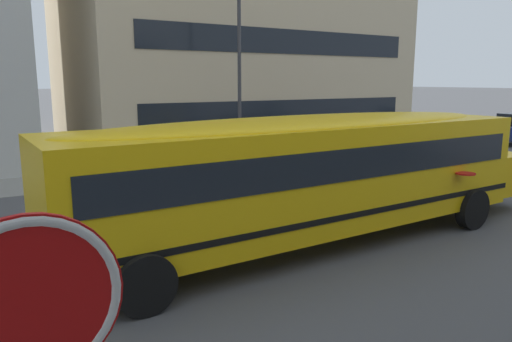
# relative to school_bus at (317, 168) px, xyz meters

# --- Properties ---
(ground_plane) EXTENTS (400.00, 400.00, 0.00)m
(ground_plane) POSITION_rel_school_bus_xyz_m (0.23, 1.44, -1.60)
(ground_plane) COLOR #4C4C4F
(sidewalk_far) EXTENTS (120.00, 3.00, 0.01)m
(sidewalk_far) POSITION_rel_school_bus_xyz_m (0.23, 9.46, -1.59)
(sidewalk_far) COLOR gray
(sidewalk_far) RESTS_ON ground_plane
(lane_centreline) EXTENTS (110.00, 0.16, 0.01)m
(lane_centreline) POSITION_rel_school_bus_xyz_m (0.23, 1.44, -1.59)
(lane_centreline) COLOR silver
(lane_centreline) RESTS_ON ground_plane
(school_bus) EXTENTS (12.01, 2.84, 2.69)m
(school_bus) POSITION_rel_school_bus_xyz_m (0.00, 0.00, 0.00)
(school_bus) COLOR yellow
(school_bus) RESTS_ON ground_plane
(parked_car_maroon_under_tree) EXTENTS (3.97, 2.01, 1.64)m
(parked_car_maroon_under_tree) POSITION_rel_school_bus_xyz_m (7.50, 6.80, -0.75)
(parked_car_maroon_under_tree) COLOR maroon
(parked_car_maroon_under_tree) RESTS_ON ground_plane
(street_lamp) EXTENTS (0.44, 0.44, 6.80)m
(street_lamp) POSITION_rel_school_bus_xyz_m (3.31, 8.76, 2.72)
(street_lamp) COLOR #38383D
(street_lamp) RESTS_ON ground_plane
(apartment_block_far_centre) EXTENTS (17.33, 10.22, 13.30)m
(apartment_block_far_centre) POSITION_rel_school_bus_xyz_m (7.24, 16.04, 5.05)
(apartment_block_far_centre) COLOR #C6B28E
(apartment_block_far_centre) RESTS_ON ground_plane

